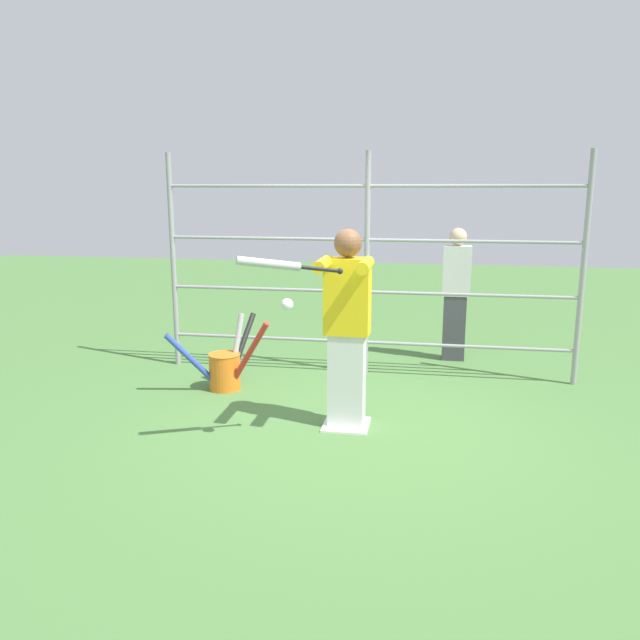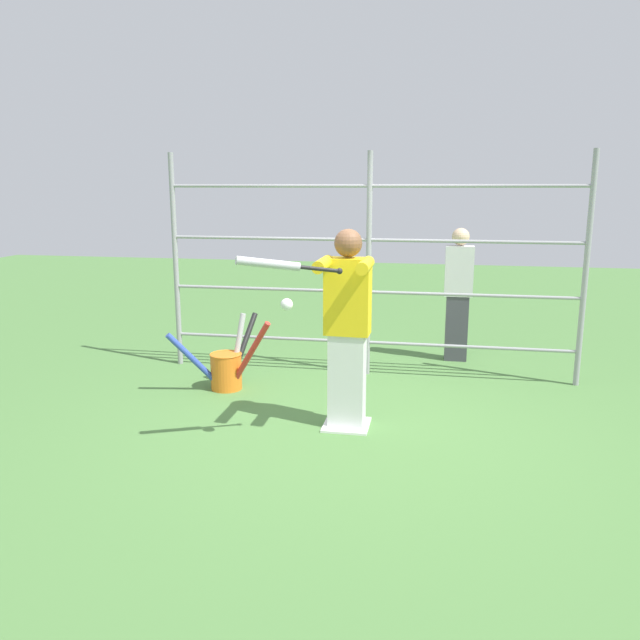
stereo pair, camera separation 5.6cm
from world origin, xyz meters
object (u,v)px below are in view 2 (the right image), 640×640
Objects in this scene: batter at (347,323)px; bat_bucket at (228,367)px; softball_in_flight at (287,305)px; bystander_behind_fence at (458,293)px; baseball_bat_swinging at (278,265)px.

bat_bucket is (1.37, -0.82, -0.70)m from batter.
softball_in_flight is (0.39, 0.55, 0.25)m from batter.
baseball_bat_swinging is at bearing 64.99° from bystander_behind_fence.
baseball_bat_swinging is at bearing 57.26° from batter.
softball_in_flight is at bearing 64.70° from bystander_behind_fence.
batter reaches higher than bat_bucket.
baseball_bat_swinging is 2.17m from bat_bucket.
batter reaches higher than bystander_behind_fence.
bystander_behind_fence is (-1.39, -2.94, -0.35)m from softball_in_flight.
bat_bucket is (0.94, -1.49, -1.27)m from baseball_bat_swinging.
batter is 2.59m from bystander_behind_fence.
bat_bucket is at bearing -57.75° from baseball_bat_swinging.
batter is 2.32× the size of baseball_bat_swinging.
batter is at bearing 149.12° from bat_bucket.
baseball_bat_swinging is 0.69× the size of bat_bucket.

